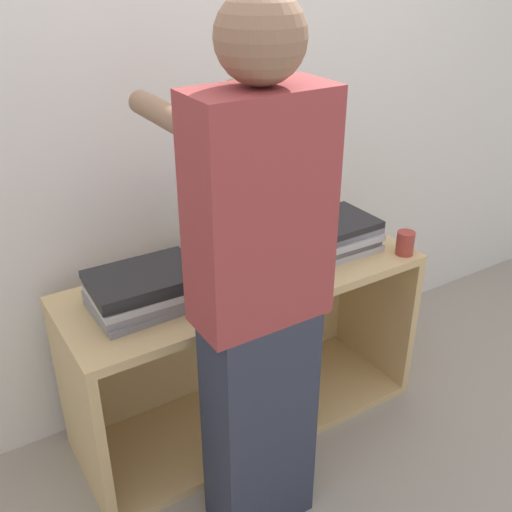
{
  "coord_description": "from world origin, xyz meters",
  "views": [
    {
      "loc": [
        -1.03,
        -1.47,
        1.86
      ],
      "look_at": [
        0.0,
        0.18,
        0.83
      ],
      "focal_mm": 42.0,
      "sensor_mm": 36.0,
      "label": 1
    }
  ],
  "objects_px": {
    "laptop_open": "(239,257)",
    "person": "(259,302)",
    "laptop_stack_left": "(145,289)",
    "mug": "(405,243)",
    "laptop_stack_right": "(329,235)"
  },
  "relations": [
    {
      "from": "laptop_open",
      "to": "mug",
      "type": "xyz_separation_m",
      "value": [
        0.65,
        -0.24,
        -0.01
      ]
    },
    {
      "from": "person",
      "to": "mug",
      "type": "height_order",
      "value": "person"
    },
    {
      "from": "person",
      "to": "mug",
      "type": "xyz_separation_m",
      "value": [
        0.87,
        0.25,
        -0.14
      ]
    },
    {
      "from": "person",
      "to": "mug",
      "type": "relative_size",
      "value": 17.93
    },
    {
      "from": "laptop_stack_left",
      "to": "mug",
      "type": "relative_size",
      "value": 3.96
    },
    {
      "from": "laptop_open",
      "to": "mug",
      "type": "distance_m",
      "value": 0.7
    },
    {
      "from": "laptop_open",
      "to": "person",
      "type": "xyz_separation_m",
      "value": [
        -0.22,
        -0.49,
        0.13
      ]
    },
    {
      "from": "person",
      "to": "laptop_stack_left",
      "type": "bearing_deg",
      "value": 113.51
    },
    {
      "from": "laptop_stack_left",
      "to": "laptop_stack_right",
      "type": "xyz_separation_m",
      "value": [
        0.81,
        0.0,
        0.0
      ]
    },
    {
      "from": "laptop_stack_right",
      "to": "mug",
      "type": "relative_size",
      "value": 3.99
    },
    {
      "from": "laptop_open",
      "to": "mug",
      "type": "relative_size",
      "value": 3.81
    },
    {
      "from": "laptop_stack_left",
      "to": "mug",
      "type": "xyz_separation_m",
      "value": [
        1.06,
        -0.19,
        -0.02
      ]
    },
    {
      "from": "laptop_stack_left",
      "to": "mug",
      "type": "height_order",
      "value": "laptop_stack_left"
    },
    {
      "from": "laptop_open",
      "to": "laptop_stack_right",
      "type": "relative_size",
      "value": 0.95
    },
    {
      "from": "laptop_stack_left",
      "to": "laptop_open",
      "type": "bearing_deg",
      "value": 7.32
    }
  ]
}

